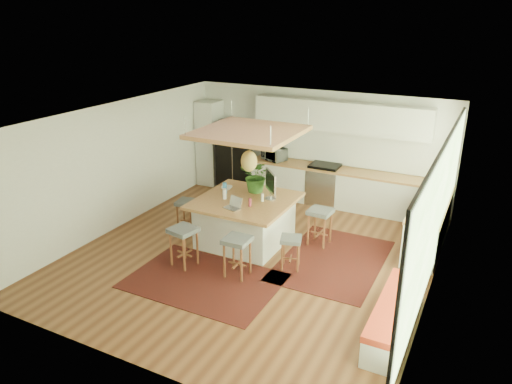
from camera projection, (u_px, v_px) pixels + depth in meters
The scene contains 35 objects.
floor at pixel (254, 254), 9.39m from camera, with size 7.00×7.00×0.00m, color #552D18.
ceiling at pixel (253, 117), 8.44m from camera, with size 7.00×7.00×0.00m, color white.
wall_back at pixel (319, 145), 11.83m from camera, with size 6.50×6.50×0.00m, color silver.
wall_front at pixel (125, 277), 6.00m from camera, with size 6.50×6.50×0.00m, color silver.
wall_left at pixel (118, 166), 10.29m from camera, with size 7.00×7.00×0.00m, color silver.
wall_right at pixel (438, 222), 7.54m from camera, with size 7.00×7.00×0.00m, color silver.
window_wall at pixel (436, 219), 7.53m from camera, with size 0.10×6.20×2.60m, color black, non-canonical shape.
pantry at pixel (210, 143), 12.90m from camera, with size 0.55×0.60×2.25m, color silver.
back_counter_base at pixel (334, 188), 11.66m from camera, with size 4.20×0.60×0.88m, color silver.
back_counter_top at pixel (335, 170), 11.49m from camera, with size 4.24×0.64×0.05m, color #976035.
backsplash at pixel (340, 148), 11.58m from camera, with size 4.20×0.02×0.80m, color white.
upper_cabinets at pixel (340, 117), 11.17m from camera, with size 4.20×0.34×0.70m, color silver.
range at pixel (324, 184), 11.74m from camera, with size 0.76×0.62×1.00m, color #A5A5AA, non-canonical shape.
right_counter_base at pixel (429, 224), 9.66m from camera, with size 0.60×2.50×0.88m, color silver.
right_counter_top at pixel (432, 203), 9.50m from camera, with size 0.64×2.54×0.05m, color #976035.
window_bench at pixel (395, 317), 7.05m from camera, with size 0.52×2.00×0.50m, color silver, non-canonical shape.
ceiling_panel at pixel (249, 146), 9.13m from camera, with size 1.86×1.86×0.80m, color #976035, non-canonical shape.
rug_near at pixel (204, 281), 8.47m from camera, with size 2.60×1.80×0.01m, color black.
rug_right at pixel (333, 260), 9.17m from camera, with size 1.80×2.60×0.01m, color black.
fridge at pixel (235, 154), 12.64m from camera, with size 0.89×0.70×1.79m, color black, non-canonical shape.
island at pixel (245, 221), 9.77m from camera, with size 1.85×1.85×0.93m, color #976035, non-canonical shape.
stool_near_left at pixel (184, 248), 8.88m from camera, with size 0.45×0.45×0.76m, color #4E5256, non-canonical shape.
stool_near_right at pixel (237, 258), 8.52m from camera, with size 0.44×0.44×0.75m, color #4E5256, non-canonical shape.
stool_right_front at pixel (291, 251), 8.77m from camera, with size 0.37×0.37×0.63m, color #4E5256, non-canonical shape.
stool_right_back at pixel (320, 228), 9.70m from camera, with size 0.45×0.45×0.76m, color #4E5256, non-canonical shape.
stool_left_side at pixel (187, 215), 10.32m from camera, with size 0.40×0.40×0.68m, color #4E5256, non-canonical shape.
laptop at pixel (232, 203), 9.11m from camera, with size 0.30×0.32×0.23m, color #A5A5AA, non-canonical shape.
monitor at pixel (271, 187), 9.53m from camera, with size 0.63×0.23×0.59m, color #A5A5AA, non-canonical shape.
microwave at pixel (274, 152), 12.07m from camera, with size 0.58×0.32×0.39m, color #A5A5AA.
island_plant at pixel (257, 179), 9.90m from camera, with size 0.64×0.71×0.55m, color #1E4C19.
island_bowl at pixel (227, 188), 10.14m from camera, with size 0.24×0.24×0.06m, color silver.
island_bottle_0 at pixel (224, 189), 9.88m from camera, with size 0.07×0.07×0.19m, color #3381CD.
island_bottle_1 at pixel (224, 194), 9.61m from camera, with size 0.07×0.07×0.19m, color silver.
island_bottle_2 at pixel (249, 202), 9.21m from camera, with size 0.07×0.07×0.19m, color #953148.
island_bottle_3 at pixel (262, 197), 9.46m from camera, with size 0.07×0.07×0.19m, color silver.
Camera 1 is at (3.83, -7.43, 4.46)m, focal length 33.81 mm.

